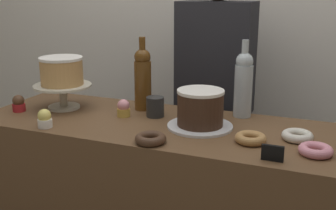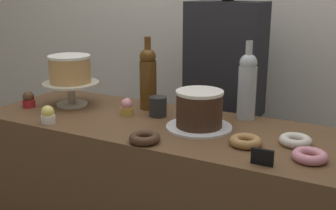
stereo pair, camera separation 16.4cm
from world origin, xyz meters
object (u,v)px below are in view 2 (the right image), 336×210
(wine_bottle_amber, at_px, (148,77))
(donut_sugar, at_px, (295,140))
(white_layer_cake, at_px, (70,69))
(donut_pink, at_px, (310,156))
(chocolate_round_cake, at_px, (199,108))
(cupcake_lemon, at_px, (48,115))
(donut_chocolate, at_px, (145,138))
(price_sign_chalkboard, at_px, (262,157))
(cupcake_chocolate, at_px, (29,100))
(coffee_cup_ceramic, at_px, (158,106))
(cupcake_strawberry, at_px, (127,107))
(donut_maple, at_px, (246,141))
(barista_figure, at_px, (223,116))
(cake_stand_pedestal, at_px, (71,89))
(wine_bottle_clear, at_px, (247,85))

(wine_bottle_amber, height_order, donut_sugar, wine_bottle_amber)
(white_layer_cake, bearing_deg, donut_pink, -7.65)
(chocolate_round_cake, distance_m, cupcake_lemon, 0.61)
(donut_chocolate, relative_size, price_sign_chalkboard, 1.60)
(cupcake_chocolate, distance_m, donut_pink, 1.25)
(coffee_cup_ceramic, bearing_deg, donut_chocolate, -69.17)
(chocolate_round_cake, height_order, cupcake_chocolate, chocolate_round_cake)
(coffee_cup_ceramic, bearing_deg, chocolate_round_cake, -16.58)
(cupcake_strawberry, distance_m, donut_maple, 0.58)
(cupcake_lemon, bearing_deg, wine_bottle_amber, 56.56)
(white_layer_cake, bearing_deg, cupcake_chocolate, -143.88)
(chocolate_round_cake, relative_size, donut_maple, 1.63)
(cupcake_strawberry, bearing_deg, barista_figure, 60.04)
(chocolate_round_cake, xyz_separation_m, cupcake_lemon, (-0.56, -0.23, -0.05))
(cake_stand_pedestal, height_order, wine_bottle_amber, wine_bottle_amber)
(cupcake_strawberry, relative_size, barista_figure, 0.05)
(cake_stand_pedestal, relative_size, coffee_cup_ceramic, 3.04)
(cupcake_strawberry, height_order, barista_figure, barista_figure)
(chocolate_round_cake, distance_m, donut_chocolate, 0.26)
(cupcake_strawberry, relative_size, coffee_cup_ceramic, 0.87)
(cupcake_strawberry, height_order, price_sign_chalkboard, cupcake_strawberry)
(cupcake_strawberry, bearing_deg, donut_chocolate, -45.94)
(cake_stand_pedestal, relative_size, donut_chocolate, 2.31)
(cupcake_chocolate, height_order, donut_pink, cupcake_chocolate)
(donut_chocolate, xyz_separation_m, barista_figure, (0.03, 0.71, -0.11))
(chocolate_round_cake, xyz_separation_m, price_sign_chalkboard, (0.31, -0.23, -0.05))
(price_sign_chalkboard, bearing_deg, cake_stand_pedestal, 165.52)
(cupcake_lemon, xyz_separation_m, donut_chocolate, (0.45, 0.00, -0.02))
(donut_chocolate, relative_size, donut_sugar, 1.00)
(white_layer_cake, relative_size, cupcake_strawberry, 2.57)
(white_layer_cake, height_order, donut_sugar, white_layer_cake)
(donut_maple, bearing_deg, price_sign_chalkboard, -54.60)
(white_layer_cake, xyz_separation_m, donut_pink, (1.09, -0.15, -0.16))
(coffee_cup_ceramic, bearing_deg, cupcake_chocolate, -165.20)
(cupcake_lemon, height_order, donut_maple, cupcake_lemon)
(cupcake_lemon, xyz_separation_m, barista_figure, (0.49, 0.71, -0.13))
(donut_maple, bearing_deg, donut_chocolate, -157.35)
(donut_pink, bearing_deg, donut_chocolate, -169.11)
(donut_pink, bearing_deg, wine_bottle_amber, 160.33)
(cake_stand_pedestal, relative_size, wine_bottle_amber, 0.79)
(white_layer_cake, xyz_separation_m, coffee_cup_ceramic, (0.44, 0.04, -0.13))
(donut_sugar, bearing_deg, donut_maple, -149.49)
(cupcake_chocolate, bearing_deg, coffee_cup_ceramic, 14.80)
(cupcake_lemon, bearing_deg, price_sign_chalkboard, 0.17)
(cake_stand_pedestal, height_order, price_sign_chalkboard, cake_stand_pedestal)
(donut_pink, height_order, donut_chocolate, same)
(white_layer_cake, height_order, barista_figure, barista_figure)
(wine_bottle_amber, distance_m, wine_bottle_clear, 0.44)
(chocolate_round_cake, xyz_separation_m, donut_chocolate, (-0.11, -0.23, -0.06))
(donut_maple, bearing_deg, cake_stand_pedestal, 172.46)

